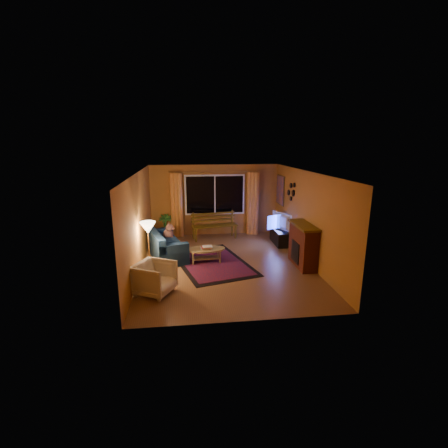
{
  "coord_description": "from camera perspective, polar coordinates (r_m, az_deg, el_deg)",
  "views": [
    {
      "loc": [
        -1.06,
        -8.34,
        3.25
      ],
      "look_at": [
        0.0,
        0.3,
        1.05
      ],
      "focal_mm": 26.0,
      "sensor_mm": 36.0,
      "label": 1
    }
  ],
  "objects": [
    {
      "name": "wall_back",
      "position": [
        11.58,
        -1.64,
        4.23
      ],
      "size": [
        4.5,
        0.02,
        2.5
      ],
      "primitive_type": "cube",
      "color": "#B4722C",
      "rests_on": "ground"
    },
    {
      "name": "sofa",
      "position": [
        9.59,
        -10.14,
        -3.41
      ],
      "size": [
        1.32,
        2.07,
        0.78
      ],
      "primitive_type": "cube",
      "rotation": [
        0.0,
        0.0,
        0.28
      ],
      "color": "#112745",
      "rests_on": "ground"
    },
    {
      "name": "window",
      "position": [
        11.48,
        -1.62,
        5.15
      ],
      "size": [
        2.0,
        0.02,
        1.3
      ],
      "primitive_type": "cube",
      "color": "black",
      "rests_on": "wall_back"
    },
    {
      "name": "floor",
      "position": [
        9.02,
        0.23,
        -7.01
      ],
      "size": [
        4.5,
        6.0,
        0.02
      ],
      "primitive_type": "cube",
      "color": "brown",
      "rests_on": "ground"
    },
    {
      "name": "armchair",
      "position": [
        7.34,
        -12.13,
        -9.06
      ],
      "size": [
        0.99,
        1.01,
        0.79
      ],
      "primitive_type": "imported",
      "rotation": [
        0.0,
        0.0,
        1.09
      ],
      "color": "beige",
      "rests_on": "ground"
    },
    {
      "name": "wall_left",
      "position": [
        8.66,
        -14.76,
        0.35
      ],
      "size": [
        0.02,
        6.0,
        2.5
      ],
      "primitive_type": "cube",
      "color": "#B4722C",
      "rests_on": "ground"
    },
    {
      "name": "coffee_table",
      "position": [
        9.08,
        -3.2,
        -5.5
      ],
      "size": [
        1.13,
        1.13,
        0.39
      ],
      "primitive_type": "cylinder",
      "rotation": [
        0.0,
        0.0,
        0.06
      ],
      "color": "#9B864F",
      "rests_on": "ground"
    },
    {
      "name": "dog",
      "position": [
        9.94,
        -9.78,
        -1.44
      ],
      "size": [
        0.33,
        0.43,
        0.45
      ],
      "primitive_type": null,
      "rotation": [
        0.0,
        0.0,
        -0.07
      ],
      "color": "brown",
      "rests_on": "sofa"
    },
    {
      "name": "fireplace",
      "position": [
        8.95,
        13.73,
        -3.8
      ],
      "size": [
        0.4,
        1.2,
        1.1
      ],
      "primitive_type": "cube",
      "color": "maroon",
      "rests_on": "ground"
    },
    {
      "name": "tv_console",
      "position": [
        10.84,
        9.71,
        -2.2
      ],
      "size": [
        0.39,
        1.12,
        0.46
      ],
      "primitive_type": "cube",
      "rotation": [
        0.0,
        0.0,
        -0.02
      ],
      "color": "black",
      "rests_on": "ground"
    },
    {
      "name": "painting",
      "position": [
        11.39,
        9.86,
        5.9
      ],
      "size": [
        0.04,
        0.76,
        0.96
      ],
      "primitive_type": "cube",
      "color": "#D25A0D",
      "rests_on": "wall_right"
    },
    {
      "name": "ceiling",
      "position": [
        8.44,
        0.25,
        9.15
      ],
      "size": [
        4.5,
        6.0,
        0.02
      ],
      "primitive_type": "cube",
      "color": "white",
      "rests_on": "ground"
    },
    {
      "name": "mirror_cluster",
      "position": [
        10.29,
        11.68,
        5.78
      ],
      "size": [
        0.06,
        0.6,
        0.56
      ],
      "primitive_type": null,
      "color": "black",
      "rests_on": "wall_right"
    },
    {
      "name": "bench",
      "position": [
        11.2,
        -1.66,
        -1.45
      ],
      "size": [
        1.62,
        0.74,
        0.47
      ],
      "primitive_type": "cube",
      "rotation": [
        0.0,
        0.0,
        0.19
      ],
      "color": "#4C3709",
      "rests_on": "ground"
    },
    {
      "name": "wall_right",
      "position": [
        9.2,
        14.35,
        1.17
      ],
      "size": [
        0.02,
        6.0,
        2.5
      ],
      "primitive_type": "cube",
      "color": "#B4722C",
      "rests_on": "ground"
    },
    {
      "name": "floor_lamp",
      "position": [
        8.46,
        -13.05,
        -4.07
      ],
      "size": [
        0.23,
        0.23,
        1.31
      ],
      "primitive_type": "cylinder",
      "rotation": [
        0.0,
        0.0,
        -0.04
      ],
      "color": "#BF8C3F",
      "rests_on": "ground"
    },
    {
      "name": "potted_plant",
      "position": [
        11.47,
        -10.29,
        -0.38
      ],
      "size": [
        0.47,
        0.47,
        0.82
      ],
      "primitive_type": "imported",
      "rotation": [
        0.0,
        0.0,
        -0.02
      ],
      "color": "#235B1E",
      "rests_on": "ground"
    },
    {
      "name": "curtain_rod",
      "position": [
        11.34,
        -1.62,
        9.11
      ],
      "size": [
        3.2,
        0.03,
        0.03
      ],
      "primitive_type": "cylinder",
      "rotation": [
        0.0,
        1.57,
        0.0
      ],
      "color": "#BF8C3F",
      "rests_on": "wall_back"
    },
    {
      "name": "curtain_left",
      "position": [
        11.43,
        -8.34,
        3.29
      ],
      "size": [
        0.36,
        0.36,
        2.24
      ],
      "primitive_type": "cylinder",
      "color": "orange",
      "rests_on": "ground"
    },
    {
      "name": "rug",
      "position": [
        9.08,
        -2.17,
        -6.74
      ],
      "size": [
        2.44,
        3.16,
        0.02
      ],
      "primitive_type": "cube",
      "rotation": [
        0.0,
        0.0,
        0.26
      ],
      "color": "maroon",
      "rests_on": "ground"
    },
    {
      "name": "television",
      "position": [
        10.7,
        9.82,
        0.43
      ],
      "size": [
        0.51,
        0.95,
        0.56
      ],
      "primitive_type": "imported",
      "rotation": [
        0.0,
        0.0,
        1.98
      ],
      "color": "black",
      "rests_on": "tv_console"
    },
    {
      "name": "curtain_right",
      "position": [
        11.68,
        5.05,
        3.61
      ],
      "size": [
        0.36,
        0.36,
        2.24
      ],
      "primitive_type": "cylinder",
      "color": "orange",
      "rests_on": "ground"
    }
  ]
}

